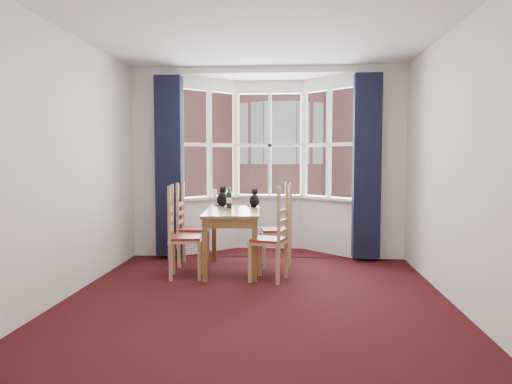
# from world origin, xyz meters

# --- Properties ---
(floor) EXTENTS (4.50, 4.50, 0.00)m
(floor) POSITION_xyz_m (0.00, 0.00, 0.00)
(floor) COLOR black
(floor) RESTS_ON ground
(ceiling) EXTENTS (4.50, 4.50, 0.00)m
(ceiling) POSITION_xyz_m (0.00, 0.00, 2.80)
(ceiling) COLOR white
(ceiling) RESTS_ON floor
(wall_left) EXTENTS (0.00, 4.50, 4.50)m
(wall_left) POSITION_xyz_m (-2.00, 0.00, 1.40)
(wall_left) COLOR silver
(wall_left) RESTS_ON floor
(wall_right) EXTENTS (0.00, 4.50, 4.50)m
(wall_right) POSITION_xyz_m (2.00, 0.00, 1.40)
(wall_right) COLOR silver
(wall_right) RESTS_ON floor
(wall_near) EXTENTS (4.00, 0.00, 4.00)m
(wall_near) POSITION_xyz_m (0.00, -2.25, 1.40)
(wall_near) COLOR silver
(wall_near) RESTS_ON floor
(wall_back_pier_left) EXTENTS (0.70, 0.12, 2.80)m
(wall_back_pier_left) POSITION_xyz_m (-1.65, 2.25, 1.40)
(wall_back_pier_left) COLOR silver
(wall_back_pier_left) RESTS_ON floor
(wall_back_pier_right) EXTENTS (0.70, 0.12, 2.80)m
(wall_back_pier_right) POSITION_xyz_m (1.65, 2.25, 1.40)
(wall_back_pier_right) COLOR silver
(wall_back_pier_right) RESTS_ON floor
(bay_window) EXTENTS (2.76, 0.94, 2.80)m
(bay_window) POSITION_xyz_m (0.00, 2.75, 1.40)
(bay_window) COLOR white
(bay_window) RESTS_ON floor
(curtain_left) EXTENTS (0.38, 0.22, 2.60)m
(curtain_left) POSITION_xyz_m (-1.42, 2.07, 1.35)
(curtain_left) COLOR black
(curtain_left) RESTS_ON floor
(curtain_right) EXTENTS (0.38, 0.22, 2.60)m
(curtain_right) POSITION_xyz_m (1.42, 2.07, 1.35)
(curtain_right) COLOR black
(curtain_right) RESTS_ON floor
(dining_table) EXTENTS (0.77, 1.33, 0.79)m
(dining_table) POSITION_xyz_m (-0.41, 1.30, 0.68)
(dining_table) COLOR brown
(dining_table) RESTS_ON floor
(chair_left_near) EXTENTS (0.45, 0.47, 0.92)m
(chair_left_near) POSITION_xyz_m (-1.02, 0.88, 0.47)
(chair_left_near) COLOR #A97D52
(chair_left_near) RESTS_ON floor
(chair_left_far) EXTENTS (0.41, 0.43, 0.92)m
(chair_left_far) POSITION_xyz_m (-1.07, 1.60, 0.47)
(chair_left_far) COLOR #A97D52
(chair_left_far) RESTS_ON floor
(chair_right_near) EXTENTS (0.49, 0.51, 0.92)m
(chair_right_near) POSITION_xyz_m (0.18, 0.79, 0.47)
(chair_right_near) COLOR #A97D52
(chair_right_near) RESTS_ON floor
(chair_right_far) EXTENTS (0.46, 0.48, 0.92)m
(chair_right_far) POSITION_xyz_m (0.23, 1.64, 0.47)
(chair_right_far) COLOR #A97D52
(chair_right_far) RESTS_ON floor
(cat_left) EXTENTS (0.15, 0.22, 0.29)m
(cat_left) POSITION_xyz_m (-0.61, 1.83, 0.90)
(cat_left) COLOR black
(cat_left) RESTS_ON dining_table
(cat_right) EXTENTS (0.14, 0.20, 0.27)m
(cat_right) POSITION_xyz_m (-0.15, 1.76, 0.89)
(cat_right) COLOR black
(cat_right) RESTS_ON dining_table
(wine_bottle) EXTENTS (0.07, 0.07, 0.28)m
(wine_bottle) POSITION_xyz_m (-0.48, 1.57, 0.92)
(wine_bottle) COLOR black
(wine_bottle) RESTS_ON dining_table
(candle_tall) EXTENTS (0.06, 0.06, 0.10)m
(candle_tall) POSITION_xyz_m (-0.84, 2.60, 0.92)
(candle_tall) COLOR white
(candle_tall) RESTS_ON bay_window
(candle_short) EXTENTS (0.06, 0.06, 0.10)m
(candle_short) POSITION_xyz_m (-0.67, 2.63, 0.92)
(candle_short) COLOR white
(candle_short) RESTS_ON bay_window
(street) EXTENTS (80.00, 80.00, 0.00)m
(street) POSITION_xyz_m (0.00, 32.25, -6.00)
(street) COLOR #333335
(street) RESTS_ON ground
(tenement_building) EXTENTS (18.40, 7.80, 15.20)m
(tenement_building) POSITION_xyz_m (0.00, 14.01, 1.60)
(tenement_building) COLOR #A45F55
(tenement_building) RESTS_ON street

